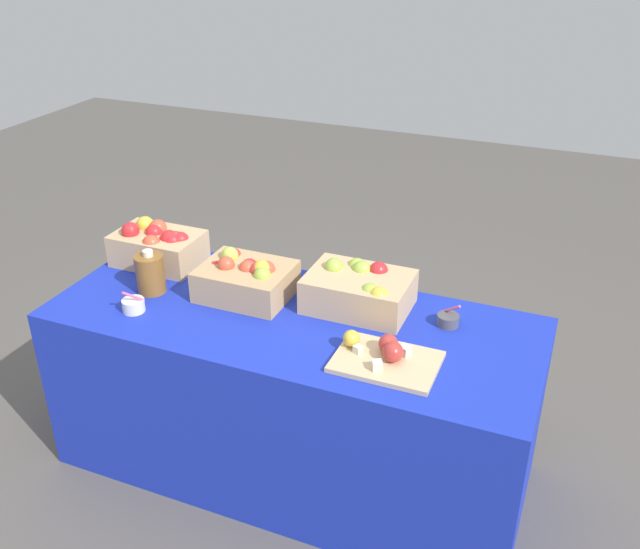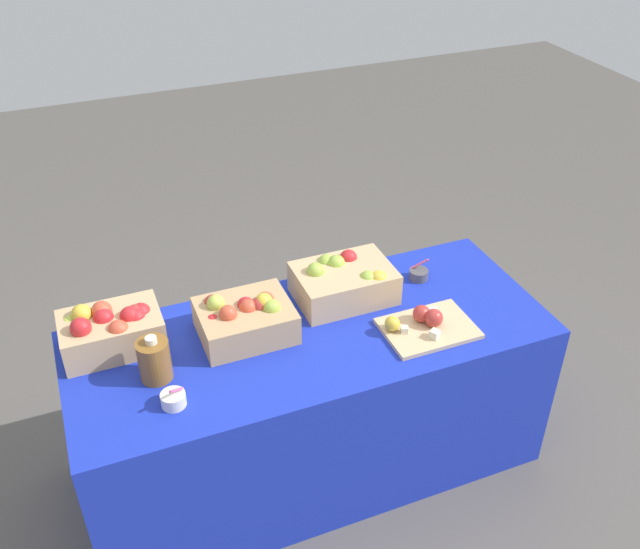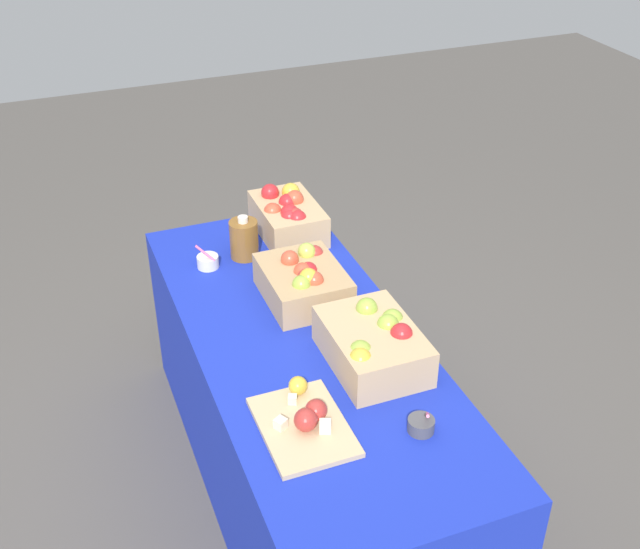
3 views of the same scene
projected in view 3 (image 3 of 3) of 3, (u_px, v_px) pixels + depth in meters
ground_plane at (306, 485)px, 3.23m from camera, size 10.00×10.00×0.00m
table at (305, 416)px, 3.03m from camera, size 1.90×0.76×0.74m
apple_crate_left at (288, 215)px, 3.42m from camera, size 0.37×0.24×0.19m
apple_crate_middle at (303, 281)px, 3.01m from camera, size 0.36×0.29×0.17m
apple_crate_right at (373, 344)px, 2.68m from camera, size 0.40×0.28×0.18m
cutting_board_front at (305, 420)px, 2.44m from camera, size 0.36×0.26×0.09m
sample_bowl_near at (421, 425)px, 2.43m from camera, size 0.09×0.08×0.10m
sample_bowl_mid at (208, 261)px, 3.22m from camera, size 0.09×0.09×0.11m
cider_jug at (244, 239)px, 3.26m from camera, size 0.12×0.12×0.18m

